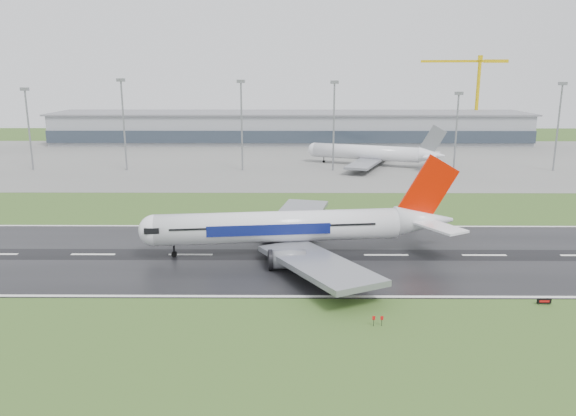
{
  "coord_description": "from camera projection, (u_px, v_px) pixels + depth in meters",
  "views": [
    {
      "loc": [
        0.67,
        -109.32,
        36.72
      ],
      "look_at": [
        -0.13,
        12.0,
        7.0
      ],
      "focal_mm": 35.11,
      "sensor_mm": 36.0,
      "label": 1
    }
  ],
  "objects": [
    {
      "name": "floodmast_1",
      "position": [
        124.0,
        127.0,
        208.55
      ],
      "size": [
        0.64,
        0.64,
        32.73
      ],
      "primitive_type": "cylinder",
      "color": "gray",
      "rests_on": "ground"
    },
    {
      "name": "floodmast_2",
      "position": [
        242.0,
        128.0,
        208.33
      ],
      "size": [
        0.64,
        0.64,
        32.26
      ],
      "primitive_type": "cylinder",
      "color": "gray",
      "rests_on": "ground"
    },
    {
      "name": "tower_crane",
      "position": [
        477.0,
        98.0,
        303.24
      ],
      "size": [
        44.77,
        10.55,
        44.47
      ],
      "primitive_type": null,
      "rotation": [
        0.0,
        0.0,
        -0.18
      ],
      "color": "#DAB109",
      "rests_on": "ground"
    },
    {
      "name": "terminal",
      "position": [
        290.0,
        128.0,
        292.82
      ],
      "size": [
        240.0,
        36.0,
        15.0
      ],
      "primitive_type": "cube",
      "color": "gray",
      "rests_on": "ground"
    },
    {
      "name": "floodmast_3",
      "position": [
        334.0,
        128.0,
        208.14
      ],
      "size": [
        0.64,
        0.64,
        31.98
      ],
      "primitive_type": "cylinder",
      "color": "gray",
      "rests_on": "ground"
    },
    {
      "name": "ground",
      "position": [
        288.0,
        255.0,
        114.92
      ],
      "size": [
        520.0,
        520.0,
        0.0
      ],
      "primitive_type": "plane",
      "color": "#31511D",
      "rests_on": "ground"
    },
    {
      "name": "main_airliner",
      "position": [
        300.0,
        208.0,
        114.16
      ],
      "size": [
        71.52,
        68.82,
        19.11
      ],
      "primitive_type": null,
      "rotation": [
        0.0,
        0.0,
        0.12
      ],
      "color": "white",
      "rests_on": "runway"
    },
    {
      "name": "apron",
      "position": [
        290.0,
        160.0,
        236.32
      ],
      "size": [
        400.0,
        130.0,
        0.08
      ],
      "primitive_type": "cube",
      "color": "slate",
      "rests_on": "ground"
    },
    {
      "name": "runway",
      "position": [
        288.0,
        255.0,
        114.91
      ],
      "size": [
        400.0,
        45.0,
        0.1
      ],
      "primitive_type": "cube",
      "color": "black",
      "rests_on": "ground"
    },
    {
      "name": "floodmast_5",
      "position": [
        558.0,
        129.0,
        207.67
      ],
      "size": [
        0.64,
        0.64,
        31.48
      ],
      "primitive_type": "cylinder",
      "color": "gray",
      "rests_on": "ground"
    },
    {
      "name": "runway_sign",
      "position": [
        544.0,
        301.0,
        90.62
      ],
      "size": [
        2.26,
        1.0,
        1.04
      ],
      "primitive_type": null,
      "rotation": [
        0.0,
        0.0,
        -0.33
      ],
      "color": "black",
      "rests_on": "ground"
    },
    {
      "name": "floodmast_4",
      "position": [
        456.0,
        133.0,
        208.32
      ],
      "size": [
        0.64,
        0.64,
        28.01
      ],
      "primitive_type": "cylinder",
      "color": "gray",
      "rests_on": "ground"
    },
    {
      "name": "floodmast_0",
      "position": [
        29.0,
        131.0,
        209.17
      ],
      "size": [
        0.64,
        0.64,
        29.47
      ],
      "primitive_type": "cylinder",
      "color": "gray",
      "rests_on": "ground"
    },
    {
      "name": "parked_airliner",
      "position": [
        372.0,
        145.0,
        221.17
      ],
      "size": [
        70.49,
        68.32,
        16.27
      ],
      "primitive_type": null,
      "rotation": [
        0.0,
        0.0,
        -0.37
      ],
      "color": "silver",
      "rests_on": "apron"
    }
  ]
}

